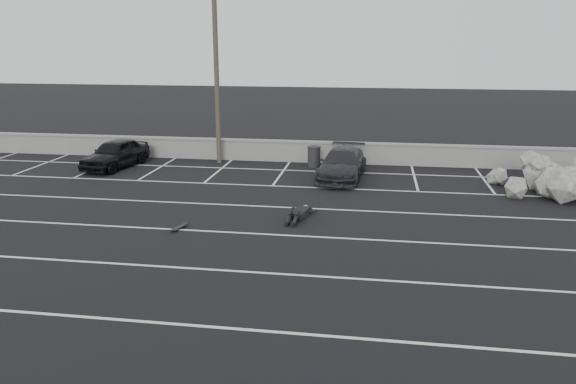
% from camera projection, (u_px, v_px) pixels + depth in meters
% --- Properties ---
extents(ground, '(120.00, 120.00, 0.00)m').
position_uv_depth(ground, '(176.00, 267.00, 15.14)').
color(ground, black).
rests_on(ground, ground).
extents(seawall, '(50.00, 0.45, 1.06)m').
position_uv_depth(seawall, '(271.00, 150.00, 28.34)').
color(seawall, gray).
rests_on(seawall, ground).
extents(stall_lines, '(36.00, 20.05, 0.01)m').
position_uv_depth(stall_lines, '(218.00, 218.00, 19.35)').
color(stall_lines, silver).
rests_on(stall_lines, ground).
extents(car_left, '(2.32, 4.23, 1.36)m').
position_uv_depth(car_left, '(115.00, 154.00, 26.81)').
color(car_left, black).
rests_on(car_left, ground).
extents(car_right, '(2.18, 4.61, 1.30)m').
position_uv_depth(car_right, '(342.00, 164.00, 24.71)').
color(car_right, '#232329').
rests_on(car_right, ground).
extents(utility_pole, '(1.19, 0.24, 8.92)m').
position_uv_depth(utility_pole, '(216.00, 70.00, 26.91)').
color(utility_pole, '#4C4238').
rests_on(utility_pole, ground).
extents(trash_bin, '(0.82, 0.82, 1.01)m').
position_uv_depth(trash_bin, '(314.00, 157.00, 26.97)').
color(trash_bin, '#242427').
rests_on(trash_bin, ground).
extents(riprap_pile, '(5.41, 3.99, 1.36)m').
position_uv_depth(riprap_pile, '(575.00, 183.00, 21.80)').
color(riprap_pile, '#AAA79F').
rests_on(riprap_pile, ground).
extents(person, '(1.82, 2.81, 0.50)m').
position_uv_depth(person, '(301.00, 209.00, 19.51)').
color(person, black).
rests_on(person, ground).
extents(skateboard, '(0.36, 0.71, 0.08)m').
position_uv_depth(skateboard, '(179.00, 227.00, 18.17)').
color(skateboard, black).
rests_on(skateboard, ground).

